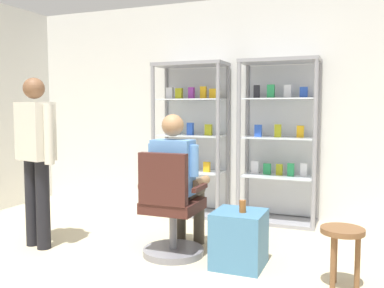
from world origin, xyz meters
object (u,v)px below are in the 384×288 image
(display_cabinet_left, at_px, (192,138))
(seated_shopkeeper, at_px, (178,176))
(storage_crate, at_px, (239,239))
(standing_customer, at_px, (36,151))
(office_chair, at_px, (171,214))
(tea_glass, at_px, (243,206))
(display_cabinet_right, at_px, (280,141))
(wooden_stool, at_px, (342,241))

(display_cabinet_left, relative_size, seated_shopkeeper, 1.47)
(storage_crate, xyz_separation_m, standing_customer, (-1.95, -0.23, 0.70))
(office_chair, relative_size, tea_glass, 9.33)
(display_cabinet_right, distance_m, wooden_stool, 1.99)
(office_chair, bearing_deg, standing_customer, -170.46)
(office_chair, height_order, storage_crate, office_chair)
(display_cabinet_right, xyz_separation_m, storage_crate, (-0.04, -1.58, -0.73))
(standing_customer, bearing_deg, wooden_stool, 1.61)
(display_cabinet_left, height_order, seated_shopkeeper, display_cabinet_left)
(storage_crate, bearing_deg, wooden_stool, -10.07)
(standing_customer, xyz_separation_m, wooden_stool, (2.78, 0.08, -0.57))
(tea_glass, bearing_deg, office_chair, 178.34)
(display_cabinet_right, distance_m, standing_customer, 2.69)
(office_chair, xyz_separation_m, storage_crate, (0.64, 0.01, -0.16))
(display_cabinet_left, bearing_deg, tea_glass, -55.79)
(display_cabinet_right, xyz_separation_m, wooden_stool, (0.79, -1.73, -0.60))
(display_cabinet_right, relative_size, tea_glass, 18.47)
(display_cabinet_left, distance_m, storage_crate, 2.04)
(storage_crate, bearing_deg, display_cabinet_left, 123.78)
(seated_shopkeeper, height_order, tea_glass, seated_shopkeeper)
(standing_customer, bearing_deg, display_cabinet_left, 63.69)
(wooden_stool, bearing_deg, display_cabinet_right, 114.45)
(seated_shopkeeper, distance_m, storage_crate, 0.81)
(display_cabinet_right, height_order, seated_shopkeeper, display_cabinet_right)
(storage_crate, height_order, wooden_stool, storage_crate)
(office_chair, xyz_separation_m, tea_glass, (0.67, -0.02, 0.13))
(tea_glass, bearing_deg, seated_shopkeeper, 164.75)
(display_cabinet_left, distance_m, office_chair, 1.74)
(display_cabinet_left, bearing_deg, office_chair, -75.17)
(seated_shopkeeper, bearing_deg, wooden_stool, -11.77)
(display_cabinet_right, relative_size, storage_crate, 4.00)
(display_cabinet_right, xyz_separation_m, office_chair, (-0.68, -1.58, -0.57))
(tea_glass, bearing_deg, wooden_stool, -8.77)
(office_chair, xyz_separation_m, standing_customer, (-1.31, -0.22, 0.54))
(office_chair, relative_size, seated_shopkeeper, 0.74)
(display_cabinet_left, height_order, display_cabinet_right, same)
(seated_shopkeeper, distance_m, standing_customer, 1.38)
(wooden_stool, bearing_deg, standing_customer, -178.39)
(display_cabinet_left, xyz_separation_m, tea_glass, (1.09, -1.60, -0.44))
(display_cabinet_left, height_order, wooden_stool, display_cabinet_left)
(standing_customer, bearing_deg, seated_shopkeeper, 16.31)
(office_chair, xyz_separation_m, seated_shopkeeper, (0.00, 0.16, 0.32))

